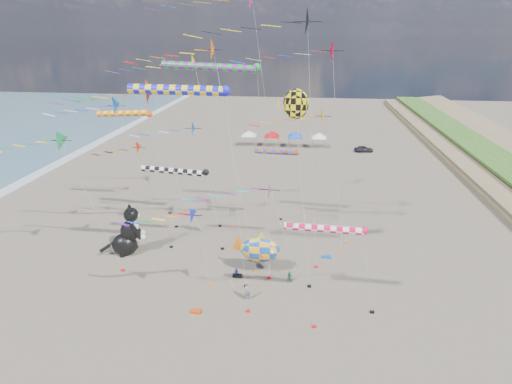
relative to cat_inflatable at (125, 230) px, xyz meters
The scene contains 30 objects.
ground 18.80m from the cat_inflatable, 45.19° to the right, with size 260.00×260.00×0.00m, color brown.
delta_kite_0 21.54m from the cat_inflatable, 10.63° to the right, with size 10.60×2.06×22.81m.
delta_kite_1 27.35m from the cat_inflatable, ahead, with size 12.54×2.68×25.36m.
delta_kite_2 17.26m from the cat_inflatable, 37.64° to the right, with size 12.47×2.49×19.79m.
delta_kite_3 14.08m from the cat_inflatable, 41.52° to the right, with size 10.19×1.59×10.39m.
delta_kite_4 13.33m from the cat_inflatable, 123.00° to the left, with size 12.42×2.18×17.46m.
delta_kite_5 10.23m from the cat_inflatable, 100.94° to the left, with size 9.59×1.83×11.60m.
delta_kite_6 27.66m from the cat_inflatable, ahead, with size 12.08×2.50×22.75m.
delta_kite_7 19.92m from the cat_inflatable, 32.71° to the right, with size 10.86×1.73×13.00m.
delta_kite_9 18.88m from the cat_inflatable, 60.82° to the left, with size 14.71×2.23×21.09m.
delta_kite_10 13.42m from the cat_inflatable, 56.37° to the left, with size 10.15×2.13×13.90m.
delta_kite_11 11.58m from the cat_inflatable, 125.71° to the right, with size 9.62×2.15×15.02m.
delta_kite_12 23.93m from the cat_inflatable, 15.15° to the left, with size 10.76×1.98×15.98m.
windsock_0 15.49m from the cat_inflatable, 106.95° to the left, with size 8.50×0.79×14.00m.
windsock_1 19.50m from the cat_inflatable, 27.87° to the left, with size 6.69×0.64×10.26m.
windsock_2 23.07m from the cat_inflatable, 18.47° to the right, with size 8.18×0.68×8.43m.
windsock_3 8.77m from the cat_inflatable, 20.82° to the left, with size 8.69×0.71×9.63m.
windsock_4 19.82m from the cat_inflatable, 22.99° to the left, with size 11.50×0.82×20.27m.
windsock_5 18.72m from the cat_inflatable, 27.59° to the right, with size 9.82×0.87×19.17m.
angelfish_kite 23.05m from the cat_inflatable, ahead, with size 3.74×3.02×18.64m.
cat_inflatable is the anchor object (origin of this frame).
fish_inflatable 15.22m from the cat_inflatable, ahead, with size 5.55×2.70×4.80m.
person_adult 16.05m from the cat_inflatable, 24.48° to the right, with size 0.68×0.45×1.87m, color gray.
child_green 18.68m from the cat_inflatable, 10.35° to the right, with size 0.57×0.44×1.17m, color #1E7B46.
child_blue 13.44m from the cat_inflatable, 13.82° to the right, with size 0.61×0.25×1.04m, color #2A3FB9.
kite_bag_0 13.94m from the cat_inflatable, 41.53° to the right, with size 0.90×0.44×0.30m, color #CB3E0E.
kite_bag_1 13.57m from the cat_inflatable, 13.54° to the right, with size 0.90×0.44×0.30m, color black.
kite_bag_2 22.33m from the cat_inflatable, ahead, with size 0.90×0.44×0.30m, color blue.
tent_row 49.04m from the cat_inflatable, 72.69° to the left, with size 19.20×4.20×3.80m.
parked_car 54.73m from the cat_inflatable, 55.06° to the left, with size 1.54×3.83×1.30m, color #26262D.
Camera 1 is at (5.98, -23.77, 23.17)m, focal length 28.00 mm.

